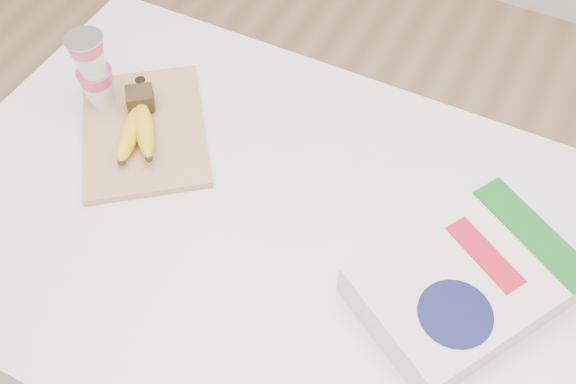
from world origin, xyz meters
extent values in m
cube|color=white|center=(0.00, 0.00, 0.44)|extent=(1.18, 0.78, 0.88)
cube|color=tan|center=(-0.30, 0.07, 0.89)|extent=(0.35, 0.37, 0.01)
cube|color=#382816|center=(-0.33, 0.11, 0.92)|extent=(0.06, 0.06, 0.03)
ellipsoid|color=yellow|center=(-0.30, 0.04, 0.91)|extent=(0.09, 0.15, 0.04)
sphere|color=#382816|center=(-0.28, -0.02, 0.91)|extent=(0.01, 0.01, 0.01)
ellipsoid|color=yellow|center=(-0.28, 0.06, 0.92)|extent=(0.12, 0.14, 0.04)
sphere|color=#382816|center=(-0.24, 0.00, 0.92)|extent=(0.01, 0.01, 0.01)
cylinder|color=silver|center=(-0.40, 0.09, 1.05)|extent=(0.07, 0.07, 0.00)
cube|color=white|center=(0.32, 0.02, 0.92)|extent=(0.34, 0.38, 0.07)
cube|color=#16661E|center=(0.38, 0.13, 0.95)|extent=(0.21, 0.16, 0.00)
cylinder|color=#121344|center=(0.32, -0.06, 0.95)|extent=(0.15, 0.15, 0.00)
cube|color=red|center=(0.33, 0.06, 0.95)|extent=(0.13, 0.10, 0.00)
camera|label=1|loc=(0.29, -0.51, 1.76)|focal=40.00mm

